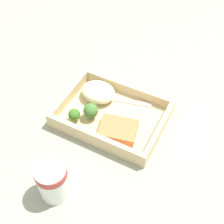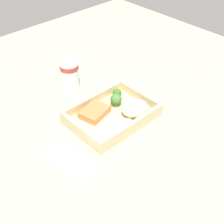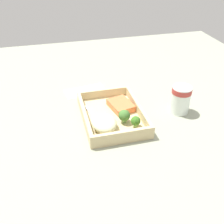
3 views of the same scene
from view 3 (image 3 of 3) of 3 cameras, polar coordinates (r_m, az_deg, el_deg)
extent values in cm
cube|color=gray|center=(89.60, 0.00, -1.96)|extent=(160.00, 160.00, 2.00)
cube|color=#CCB886|center=(88.66, 0.00, -1.12)|extent=(26.93, 19.67, 1.20)
cube|color=#CCB886|center=(86.02, -5.97, -0.82)|extent=(26.93, 1.20, 3.14)
cube|color=#CCB886|center=(89.77, 5.72, 0.86)|extent=(26.93, 1.20, 3.14)
cube|color=#CCB886|center=(98.04, -1.86, 4.14)|extent=(1.20, 17.27, 3.14)
cube|color=#CCB886|center=(77.50, 2.36, -5.15)|extent=(1.20, 17.27, 3.14)
cube|color=#E97241|center=(91.63, 1.92, 1.46)|extent=(10.44, 8.81, 2.26)
ellipsoid|color=beige|center=(81.40, -1.69, -2.47)|extent=(9.31, 7.73, 4.16)
cylinder|color=#7EA05C|center=(83.31, 5.12, -2.80)|extent=(1.16, 1.16, 1.43)
sphere|color=#396D22|center=(82.39, 5.17, -1.93)|extent=(3.07, 3.07, 3.07)
cylinder|color=#739C5A|center=(84.95, 2.66, -1.78)|extent=(1.45, 1.45, 1.62)
sphere|color=#437230|center=(83.87, 2.69, -0.75)|extent=(3.82, 3.82, 3.82)
cube|color=white|center=(88.60, -4.20, -0.61)|extent=(12.30, 4.03, 0.44)
cube|color=white|center=(82.79, -1.92, -3.37)|extent=(3.83, 2.95, 0.44)
cylinder|color=white|center=(93.09, 14.68, 2.64)|extent=(6.53, 6.53, 9.69)
cylinder|color=#B23833|center=(91.33, 15.00, 4.55)|extent=(6.72, 6.72, 1.74)
cube|color=white|center=(105.44, -5.86, 4.63)|extent=(9.91, 16.96, 0.24)
camera|label=1|loc=(1.14, 25.28, 37.69)|focal=50.00mm
camera|label=2|loc=(1.29, -39.28, 34.16)|focal=50.00mm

